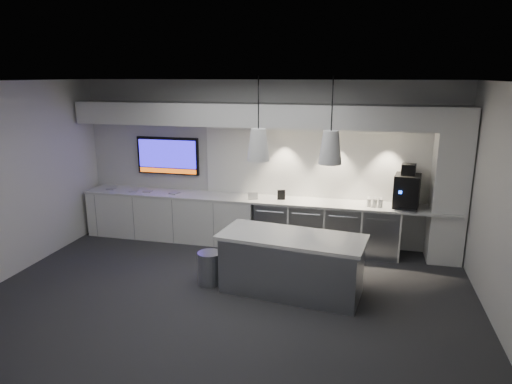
% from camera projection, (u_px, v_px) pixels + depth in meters
% --- Properties ---
extents(floor, '(7.00, 7.00, 0.00)m').
position_uv_depth(floor, '(226.00, 298.00, 6.48)').
color(floor, '#2A2A2C').
rests_on(floor, ground).
extents(ceiling, '(7.00, 7.00, 0.00)m').
position_uv_depth(ceiling, '(222.00, 81.00, 5.73)').
color(ceiling, black).
rests_on(ceiling, wall_back).
extents(wall_back, '(7.00, 0.00, 7.00)m').
position_uv_depth(wall_back, '(264.00, 163.00, 8.46)').
color(wall_back, silver).
rests_on(wall_back, floor).
extents(wall_front, '(7.00, 0.00, 7.00)m').
position_uv_depth(wall_front, '(133.00, 273.00, 3.75)').
color(wall_front, silver).
rests_on(wall_front, floor).
extents(wall_left, '(0.00, 7.00, 7.00)m').
position_uv_depth(wall_left, '(3.00, 183.00, 6.89)').
color(wall_left, silver).
rests_on(wall_left, floor).
extents(wall_right, '(0.00, 7.00, 7.00)m').
position_uv_depth(wall_right, '(511.00, 215.00, 5.32)').
color(wall_right, silver).
rests_on(wall_right, floor).
extents(back_counter, '(6.80, 0.65, 0.04)m').
position_uv_depth(back_counter, '(260.00, 199.00, 8.31)').
color(back_counter, silver).
rests_on(back_counter, left_base_cabinets).
extents(left_base_cabinets, '(3.30, 0.63, 0.86)m').
position_uv_depth(left_base_cabinets, '(172.00, 216.00, 8.81)').
color(left_base_cabinets, white).
rests_on(left_base_cabinets, floor).
extents(fridge_unit_a, '(0.60, 0.61, 0.85)m').
position_uv_depth(fridge_unit_a, '(273.00, 224.00, 8.36)').
color(fridge_unit_a, '#9CA0A4').
rests_on(fridge_unit_a, floor).
extents(fridge_unit_b, '(0.60, 0.61, 0.85)m').
position_uv_depth(fridge_unit_b, '(308.00, 227.00, 8.22)').
color(fridge_unit_b, '#9CA0A4').
rests_on(fridge_unit_b, floor).
extents(fridge_unit_c, '(0.60, 0.61, 0.85)m').
position_uv_depth(fridge_unit_c, '(343.00, 229.00, 8.08)').
color(fridge_unit_c, '#9CA0A4').
rests_on(fridge_unit_c, floor).
extents(fridge_unit_d, '(0.60, 0.61, 0.85)m').
position_uv_depth(fridge_unit_d, '(380.00, 232.00, 7.94)').
color(fridge_unit_d, '#9CA0A4').
rests_on(fridge_unit_d, floor).
extents(backsplash, '(4.60, 0.03, 1.30)m').
position_uv_depth(backsplash, '(329.00, 163.00, 8.16)').
color(backsplash, white).
rests_on(backsplash, wall_back).
extents(soffit, '(6.90, 0.60, 0.40)m').
position_uv_depth(soffit, '(261.00, 115.00, 7.95)').
color(soffit, white).
rests_on(soffit, wall_back).
extents(column, '(0.55, 0.55, 2.60)m').
position_uv_depth(column, '(450.00, 186.00, 7.50)').
color(column, white).
rests_on(column, floor).
extents(wall_tv, '(1.25, 0.07, 0.72)m').
position_uv_depth(wall_tv, '(168.00, 156.00, 8.82)').
color(wall_tv, black).
rests_on(wall_tv, wall_back).
extents(island, '(2.16, 1.14, 0.87)m').
position_uv_depth(island, '(291.00, 264.00, 6.56)').
color(island, '#9CA0A4').
rests_on(island, floor).
extents(bin, '(0.46, 0.46, 0.50)m').
position_uv_depth(bin, '(210.00, 268.00, 6.88)').
color(bin, '#9CA0A4').
rests_on(bin, floor).
extents(coffee_machine, '(0.47, 0.63, 0.74)m').
position_uv_depth(coffee_machine, '(407.00, 190.00, 7.68)').
color(coffee_machine, black).
rests_on(coffee_machine, back_counter).
extents(sign_black, '(0.14, 0.06, 0.18)m').
position_uv_depth(sign_black, '(281.00, 195.00, 8.18)').
color(sign_black, black).
rests_on(sign_black, back_counter).
extents(sign_white, '(0.18, 0.07, 0.14)m').
position_uv_depth(sign_white, '(253.00, 196.00, 8.20)').
color(sign_white, silver).
rests_on(sign_white, back_counter).
extents(cup_cluster, '(0.26, 0.17, 0.14)m').
position_uv_depth(cup_cluster, '(375.00, 202.00, 7.78)').
color(cup_cluster, silver).
rests_on(cup_cluster, back_counter).
extents(tray_a, '(0.18, 0.18, 0.02)m').
position_uv_depth(tray_a, '(111.00, 189.00, 8.94)').
color(tray_a, '#9B9B9B').
rests_on(tray_a, back_counter).
extents(tray_b, '(0.20, 0.20, 0.02)m').
position_uv_depth(tray_b, '(134.00, 191.00, 8.79)').
color(tray_b, '#9B9B9B').
rests_on(tray_b, back_counter).
extents(tray_c, '(0.18, 0.18, 0.02)m').
position_uv_depth(tray_c, '(148.00, 191.00, 8.76)').
color(tray_c, '#9B9B9B').
rests_on(tray_c, back_counter).
extents(tray_d, '(0.19, 0.19, 0.02)m').
position_uv_depth(tray_d, '(174.00, 193.00, 8.62)').
color(tray_d, '#9B9B9B').
rests_on(tray_d, back_counter).
extents(pendant_left, '(0.31, 0.31, 1.14)m').
position_uv_depth(pendant_left, '(258.00, 145.00, 6.24)').
color(pendant_left, white).
rests_on(pendant_left, ceiling).
extents(pendant_right, '(0.31, 0.31, 1.14)m').
position_uv_depth(pendant_right, '(331.00, 147.00, 6.02)').
color(pendant_right, white).
rests_on(pendant_right, ceiling).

